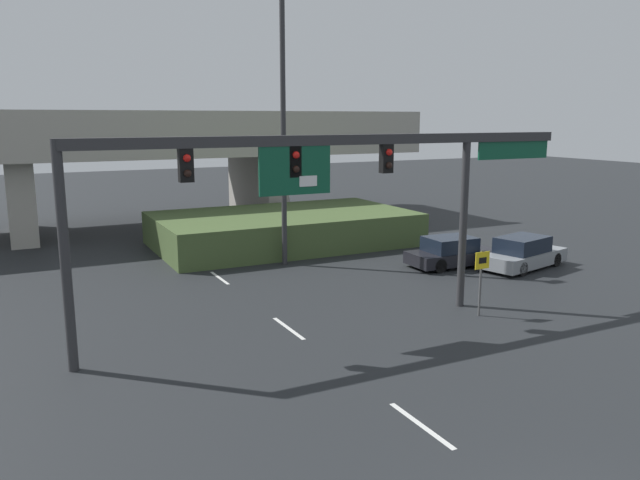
# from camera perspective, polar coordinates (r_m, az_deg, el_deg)

# --- Properties ---
(lane_markings) EXTENTS (0.14, 24.57, 0.01)m
(lane_markings) POSITION_cam_1_polar(r_m,az_deg,el_deg) (24.06, -6.48, -5.44)
(lane_markings) COLOR silver
(lane_markings) RESTS_ON ground
(signal_gantry) EXTENTS (17.40, 0.44, 6.30)m
(signal_gantry) POSITION_cam_1_polar(r_m,az_deg,el_deg) (19.80, 1.13, 6.27)
(signal_gantry) COLOR #2D2D30
(signal_gantry) RESTS_ON ground
(speed_limit_sign) EXTENTS (0.60, 0.11, 2.35)m
(speed_limit_sign) POSITION_cam_1_polar(r_m,az_deg,el_deg) (22.31, 14.53, -2.97)
(speed_limit_sign) COLOR #4C4C4C
(speed_limit_sign) RESTS_ON ground
(highway_light_pole_near) EXTENTS (0.70, 0.36, 12.58)m
(highway_light_pole_near) POSITION_cam_1_polar(r_m,az_deg,el_deg) (28.83, -3.38, 10.76)
(highway_light_pole_near) COLOR #2D2D30
(highway_light_pole_near) RESTS_ON ground
(overpass_bridge) EXTENTS (34.31, 9.71, 7.23)m
(overpass_bridge) POSITION_cam_1_polar(r_m,az_deg,el_deg) (40.46, -15.62, 8.14)
(overpass_bridge) COLOR #A39E93
(overpass_bridge) RESTS_ON ground
(grass_embankment) EXTENTS (13.62, 7.90, 1.75)m
(grass_embankment) POSITION_cam_1_polar(r_m,az_deg,el_deg) (34.13, -3.36, 1.05)
(grass_embankment) COLOR #42562D
(grass_embankment) RESTS_ON ground
(parked_sedan_near_right) EXTENTS (4.25, 2.02, 1.39)m
(parked_sedan_near_right) POSITION_cam_1_polar(r_m,az_deg,el_deg) (29.75, 11.92, -1.13)
(parked_sedan_near_right) COLOR black
(parked_sedan_near_right) RESTS_ON ground
(parked_sedan_mid_right) EXTENTS (4.91, 2.86, 1.48)m
(parked_sedan_mid_right) POSITION_cam_1_polar(r_m,az_deg,el_deg) (30.21, 18.09, -1.18)
(parked_sedan_mid_right) COLOR gray
(parked_sedan_mid_right) RESTS_ON ground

